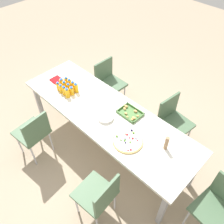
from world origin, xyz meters
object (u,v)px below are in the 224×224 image
Objects in this scene: juice_bottle_8 at (66,82)px; napkin_stack at (56,80)px; juice_bottle_1 at (61,89)px; snack_tray at (130,113)px; party_table at (106,116)px; juice_bottle_7 at (72,91)px; chair_end at (219,205)px; cardboard_tube at (166,143)px; fruit_pizza at (128,141)px; juice_bottle_9 at (70,84)px; juice_bottle_0 at (58,86)px; plate_stack at (105,117)px; juice_bottle_11 at (76,88)px; juice_bottle_10 at (73,86)px; juice_bottle_5 at (65,86)px; chair_near_left at (34,132)px; chair_near_right at (99,195)px; chair_far_left at (109,80)px; juice_bottle_3 at (67,93)px; juice_bottle_2 at (64,91)px; chair_far_right at (173,119)px; juice_bottle_4 at (62,83)px; juice_bottle_6 at (69,88)px.

napkin_stack is (-0.20, -0.04, -0.05)m from juice_bottle_8.
snack_tray is at bearing 20.54° from juice_bottle_1.
party_table is 0.61m from juice_bottle_7.
chair_end is 0.84m from cardboard_tube.
chair_end reaches higher than fruit_pizza.
napkin_stack is at bearing -176.07° from cardboard_tube.
juice_bottle_0 is at bearing -116.96° from juice_bottle_9.
party_table is 1.65m from chair_end.
juice_bottle_11 is at bearing 173.80° from plate_stack.
juice_bottle_7 is at bearing -49.17° from juice_bottle_10.
juice_bottle_5 reaches higher than napkin_stack.
juice_bottle_9 is at bearing 3.28° from chair_near_left.
chair_far_left is at bearing 37.16° from chair_near_right.
napkin_stack reaches higher than party_table.
juice_bottle_1 reaches higher than party_table.
juice_bottle_7 is 0.44× the size of snack_tray.
juice_bottle_3 is 0.17m from juice_bottle_10.
juice_bottle_10 is at bearing 130.83° from juice_bottle_7.
cardboard_tube is (1.54, 0.08, 0.03)m from juice_bottle_10.
juice_bottle_5 is (-0.08, 0.07, 0.00)m from juice_bottle_2.
napkin_stack is (-0.42, 0.11, -0.06)m from juice_bottle_3.
plate_stack is at bearing 0.49° from juice_bottle_7.
chair_far_right is 6.10× the size of juice_bottle_8.
juice_bottle_4 is 1.01× the size of juice_bottle_11.
juice_bottle_9 is at bearing 132.77° from juice_bottle_6.
snack_tray is at bearing 17.25° from juice_bottle_6.
juice_bottle_6 is 0.74m from plate_stack.
cardboard_tube is (0.64, -0.13, 0.08)m from snack_tray.
juice_bottle_5 is at bearing -151.37° from juice_bottle_11.
juice_bottle_4 reaches higher than chair_far_left.
chair_end is (2.25, 0.82, 0.00)m from chair_near_left.
juice_bottle_4 reaches higher than juice_bottle_1.
juice_bottle_1 is at bearing -167.56° from party_table.
chair_far_right is at bearing 58.10° from plate_stack.
juice_bottle_1 is 0.93× the size of juice_bottle_11.
napkin_stack is (-0.40, 0.72, 0.27)m from chair_near_left.
chair_near_right is 5.53× the size of napkin_stack.
chair_near_right is 2.33× the size of fruit_pizza.
juice_bottle_7 is 0.10m from juice_bottle_10.
cardboard_tube is at bearing 3.93° from napkin_stack.
chair_near_right is 1.42m from juice_bottle_3.
chair_end is 4.04× the size of plate_stack.
juice_bottle_1 is 0.81m from plate_stack.
juice_bottle_8 is at bearing 173.89° from fruit_pizza.
chair_near_left is at bearing -150.47° from cardboard_tube.
napkin_stack is at bearing 170.63° from juice_bottle_4.
juice_bottle_10 reaches higher than chair_far_left.
juice_bottle_2 is at bearing -133.07° from juice_bottle_7.
juice_bottle_8 reaches higher than plate_stack.
chair_end is at bearing -55.57° from chair_near_right.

